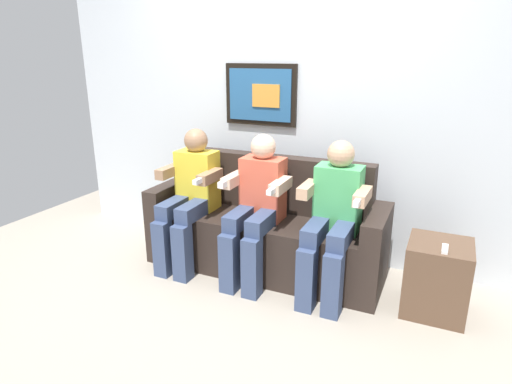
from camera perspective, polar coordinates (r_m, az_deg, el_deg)
name	(u,v)px	position (r m, az deg, el deg)	size (l,w,h in m)	color
ground_plane	(248,285)	(3.35, -1.09, -12.20)	(5.57, 5.57, 0.00)	#9E9384
back_wall_assembly	(286,101)	(3.63, 4.01, 11.83)	(4.29, 0.10, 2.60)	silver
couch	(265,232)	(3.48, 1.20, -5.29)	(1.89, 0.58, 0.90)	#2D231E
person_on_left	(190,194)	(3.50, -8.68, -0.22)	(0.46, 0.56, 1.11)	yellow
person_in_middle	(256,204)	(3.23, 0.06, -1.55)	(0.46, 0.56, 1.11)	#D8593F
person_on_right	(333,215)	(3.05, 10.15, -3.04)	(0.46, 0.56, 1.11)	#4CB266
side_table_right	(437,278)	(3.18, 22.71, -10.39)	(0.40, 0.40, 0.50)	brown
spare_remote_on_table	(445,249)	(2.97, 23.65, -6.89)	(0.04, 0.13, 0.02)	white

